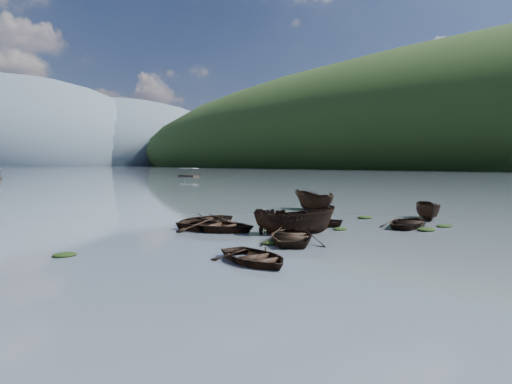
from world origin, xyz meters
TOP-DOWN VIEW (x-y plane):
  - ground_plane at (0.00, 0.00)m, footprint 2400.00×2400.00m
  - right_hill_far at (460.00, 220.00)m, footprint 520.00×1200.00m
  - haze_mtn_c at (140.00, 900.00)m, footprint 520.00×520.00m
  - haze_mtn_d at (320.00, 900.00)m, footprint 520.00×520.00m
  - rowboat_0 at (-8.21, 1.50)m, footprint 3.21×4.20m
  - rowboat_1 at (-3.70, 4.25)m, footprint 5.44×5.58m
  - rowboat_2 at (-1.83, 6.08)m, footprint 4.82×4.05m
  - rowboat_3 at (1.20, 8.16)m, footprint 5.07×5.37m
  - rowboat_4 at (5.88, 3.79)m, footprint 5.17×4.43m
  - rowboat_5 at (10.15, 5.14)m, footprint 3.93×3.67m
  - rowboat_6 at (-4.72, 9.73)m, footprint 5.35×5.99m
  - rowboat_7 at (-3.53, 13.10)m, footprint 4.77×3.81m
  - rowboat_8 at (8.40, 14.87)m, footprint 2.49×5.01m
  - weed_clump_0 at (-4.95, 4.35)m, footprint 1.13×0.92m
  - weed_clump_1 at (1.35, 5.51)m, footprint 0.96×0.76m
  - weed_clump_2 at (5.09, 2.14)m, footprint 1.23×0.98m
  - weed_clump_3 at (-0.20, 8.99)m, footprint 0.91×0.77m
  - weed_clump_4 at (7.44, 2.36)m, footprint 1.09×0.86m
  - weed_clump_5 at (-13.87, 7.53)m, footprint 1.03×0.83m
  - weed_clump_6 at (-1.90, 8.44)m, footprint 0.87×0.73m
  - weed_clump_7 at (7.07, 8.24)m, footprint 1.18×0.94m
  - pontoon_right at (49.17, 108.80)m, footprint 4.33×6.79m

SIDE VIEW (x-z plane):
  - ground_plane at x=0.00m, z-range 0.00..0.00m
  - right_hill_far at x=460.00m, z-range -95.00..95.00m
  - haze_mtn_c at x=140.00m, z-range -130.00..130.00m
  - haze_mtn_d at x=320.00m, z-range -110.00..110.00m
  - rowboat_0 at x=-8.21m, z-range -0.41..0.41m
  - rowboat_1 at x=-3.70m, z-range -0.47..0.47m
  - rowboat_2 at x=-1.83m, z-range -0.90..0.90m
  - rowboat_3 at x=1.20m, z-range -0.45..0.45m
  - rowboat_4 at x=5.88m, z-range -0.45..0.45m
  - rowboat_5 at x=10.15m, z-range -0.76..0.76m
  - rowboat_6 at x=-4.72m, z-range -0.51..0.51m
  - rowboat_7 at x=-3.53m, z-range -0.44..0.44m
  - rowboat_8 at x=8.40m, z-range -0.93..0.93m
  - weed_clump_0 at x=-4.95m, z-range -0.12..0.12m
  - weed_clump_1 at x=1.35m, z-range -0.11..0.11m
  - weed_clump_2 at x=5.09m, z-range -0.13..0.13m
  - weed_clump_3 at x=-0.20m, z-range -0.10..0.10m
  - weed_clump_4 at x=7.44m, z-range -0.11..0.11m
  - weed_clump_5 at x=-13.87m, z-range -0.11..0.11m
  - weed_clump_6 at x=-1.90m, z-range -0.09..0.09m
  - weed_clump_7 at x=7.07m, z-range -0.13..0.13m
  - pontoon_right at x=49.17m, z-range -1.21..1.21m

